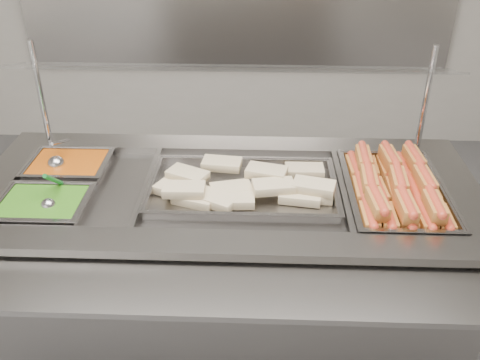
{
  "coord_description": "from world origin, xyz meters",
  "views": [
    {
      "loc": [
        0.13,
        -1.33,
        1.86
      ],
      "look_at": [
        0.09,
        0.32,
        0.89
      ],
      "focal_mm": 40.0,
      "sensor_mm": 36.0,
      "label": 1
    }
  ],
  "objects_px": {
    "ladle": "(57,163)",
    "pan_wraps": "(243,191)",
    "steam_counter": "(228,278)",
    "pan_hotdogs": "(394,198)",
    "sneeze_guard": "(229,71)",
    "serving_spoon": "(49,201)"
  },
  "relations": [
    {
      "from": "steam_counter",
      "to": "pan_hotdogs",
      "type": "relative_size",
      "value": 3.41
    },
    {
      "from": "pan_hotdogs",
      "to": "ladle",
      "type": "height_order",
      "value": "ladle"
    },
    {
      "from": "sneeze_guard",
      "to": "pan_wraps",
      "type": "height_order",
      "value": "sneeze_guard"
    },
    {
      "from": "pan_hotdogs",
      "to": "sneeze_guard",
      "type": "bearing_deg",
      "value": 160.16
    },
    {
      "from": "pan_hotdogs",
      "to": "pan_wraps",
      "type": "bearing_deg",
      "value": 179.44
    },
    {
      "from": "sneeze_guard",
      "to": "steam_counter",
      "type": "bearing_deg",
      "value": -90.55
    },
    {
      "from": "sneeze_guard",
      "to": "serving_spoon",
      "type": "height_order",
      "value": "sneeze_guard"
    },
    {
      "from": "steam_counter",
      "to": "pan_wraps",
      "type": "distance_m",
      "value": 0.42
    },
    {
      "from": "pan_wraps",
      "to": "steam_counter",
      "type": "bearing_deg",
      "value": 179.44
    },
    {
      "from": "steam_counter",
      "to": "sneeze_guard",
      "type": "bearing_deg",
      "value": 89.45
    },
    {
      "from": "pan_hotdogs",
      "to": "ladle",
      "type": "bearing_deg",
      "value": 173.75
    },
    {
      "from": "sneeze_guard",
      "to": "pan_hotdogs",
      "type": "xyz_separation_m",
      "value": [
        0.6,
        -0.22,
        -0.39
      ]
    },
    {
      "from": "sneeze_guard",
      "to": "ladle",
      "type": "distance_m",
      "value": 0.75
    },
    {
      "from": "pan_hotdogs",
      "to": "pan_wraps",
      "type": "distance_m",
      "value": 0.55
    },
    {
      "from": "ladle",
      "to": "pan_wraps",
      "type": "bearing_deg",
      "value": -10.5
    },
    {
      "from": "steam_counter",
      "to": "pan_wraps",
      "type": "relative_size",
      "value": 2.76
    },
    {
      "from": "serving_spoon",
      "to": "sneeze_guard",
      "type": "bearing_deg",
      "value": 30.37
    },
    {
      "from": "steam_counter",
      "to": "pan_hotdogs",
      "type": "xyz_separation_m",
      "value": [
        0.61,
        -0.01,
        0.4
      ]
    },
    {
      "from": "pan_wraps",
      "to": "serving_spoon",
      "type": "bearing_deg",
      "value": -168.04
    },
    {
      "from": "steam_counter",
      "to": "pan_wraps",
      "type": "height_order",
      "value": "pan_wraps"
    },
    {
      "from": "steam_counter",
      "to": "sneeze_guard",
      "type": "xyz_separation_m",
      "value": [
        0.0,
        0.21,
        0.79
      ]
    },
    {
      "from": "ladle",
      "to": "serving_spoon",
      "type": "relative_size",
      "value": 1.15
    }
  ]
}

